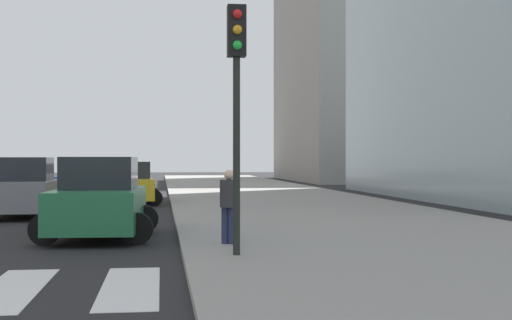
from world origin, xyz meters
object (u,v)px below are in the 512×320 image
at_px(car_silver_second, 137,177).
at_px(car_yellow_fourth, 131,184).
at_px(car_white_fifth, 94,174).
at_px(car_green_sixth, 99,200).
at_px(traffic_light_near_corner, 237,80).
at_px(pedestrian_waiting_east, 229,203).
at_px(car_gray_nearest, 23,189).
at_px(car_blue_third, 76,180).

bearing_deg(car_silver_second, car_yellow_fourth, 89.56).
height_order(car_white_fifth, car_green_sixth, car_green_sixth).
xyz_separation_m(car_white_fifth, traffic_light_near_corner, (6.58, -44.24, 2.68)).
bearing_deg(traffic_light_near_corner, car_green_sixth, -58.41).
bearing_deg(traffic_light_near_corner, pedestrian_waiting_east, -90.81).
distance_m(car_gray_nearest, car_silver_second, 24.68).
relative_size(car_silver_second, car_yellow_fourth, 0.91).
bearing_deg(car_yellow_fourth, traffic_light_near_corner, 95.60).
bearing_deg(car_white_fifth, car_silver_second, 116.63).
xyz_separation_m(car_silver_second, pedestrian_waiting_east, (3.12, -34.90, 0.23)).
bearing_deg(car_silver_second, car_white_fifth, -66.28).
bearing_deg(car_yellow_fourth, car_silver_second, -91.52).
bearing_deg(car_gray_nearest, car_yellow_fourth, -117.65).
xyz_separation_m(car_green_sixth, traffic_light_near_corner, (3.02, -4.91, 2.59)).
bearing_deg(car_blue_third, car_silver_second, -109.61).
relative_size(car_gray_nearest, car_blue_third, 1.17).
xyz_separation_m(car_silver_second, car_white_fifth, (-3.48, 7.40, 0.06)).
bearing_deg(car_green_sixth, car_blue_third, -80.03).
xyz_separation_m(car_white_fifth, car_green_sixth, (3.56, -39.32, 0.09)).
bearing_deg(car_blue_third, car_green_sixth, 100.34).
relative_size(car_yellow_fourth, car_green_sixth, 0.93).
distance_m(car_blue_third, car_yellow_fourth, 10.24).
xyz_separation_m(car_gray_nearest, car_blue_third, (-0.08, 16.63, -0.15)).
height_order(car_yellow_fourth, pedestrian_waiting_east, car_yellow_fourth).
height_order(car_gray_nearest, traffic_light_near_corner, traffic_light_near_corner).
distance_m(car_blue_third, traffic_light_near_corner, 29.79).
bearing_deg(pedestrian_waiting_east, car_gray_nearest, -26.61).
bearing_deg(car_blue_third, pedestrian_waiting_east, 105.75).
bearing_deg(pedestrian_waiting_east, car_silver_second, -52.44).
bearing_deg(car_white_fifth, traffic_light_near_corner, 99.88).
relative_size(car_blue_third, traffic_light_near_corner, 0.83).
bearing_deg(car_silver_second, car_gray_nearest, 81.24).
bearing_deg(traffic_light_near_corner, car_gray_nearest, -63.29).
xyz_separation_m(car_gray_nearest, car_white_fifth, (-0.36, 31.88, -0.10)).
xyz_separation_m(traffic_light_near_corner, pedestrian_waiting_east, (0.03, 1.94, -2.51)).
bearing_deg(car_gray_nearest, car_blue_third, -91.25).
bearing_deg(car_blue_third, traffic_light_near_corner, 104.85).
bearing_deg(car_green_sixth, pedestrian_waiting_east, 137.92).
xyz_separation_m(car_blue_third, car_green_sixth, (3.27, -24.08, 0.14)).
bearing_deg(pedestrian_waiting_east, car_blue_third, -44.40).
relative_size(traffic_light_near_corner, pedestrian_waiting_east, 2.98).
xyz_separation_m(car_gray_nearest, car_silver_second, (3.12, 24.48, -0.16)).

